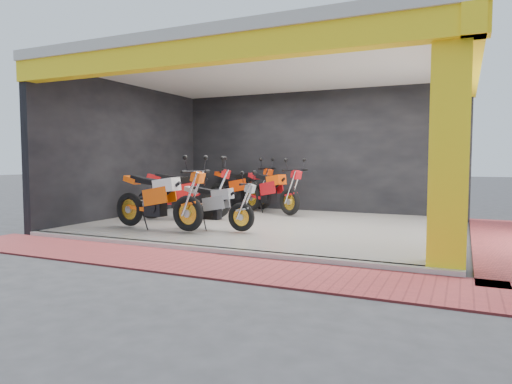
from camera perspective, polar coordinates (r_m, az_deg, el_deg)
ground at (r=8.62m, az=-3.08°, el=-6.32°), size 80.00×80.00×0.00m
showroom_floor at (r=10.41m, az=2.05°, el=-4.26°), size 8.00×6.00×0.10m
showroom_ceiling at (r=10.50m, az=2.10°, el=15.29°), size 8.40×6.40×0.20m
back_wall at (r=13.22m, az=7.24°, el=4.86°), size 8.20×0.20×3.50m
left_wall at (r=12.46m, az=-15.69°, el=4.80°), size 0.20×6.20×3.50m
corner_column at (r=6.77m, az=23.04°, el=5.43°), size 0.50×0.50×3.50m
header_beam_front at (r=7.81m, az=-6.74°, el=16.96°), size 8.40×0.30×0.40m
header_beam_right at (r=9.67m, az=25.29°, el=14.08°), size 0.30×6.40×0.40m
floor_kerb at (r=7.74m, az=-6.62°, el=-7.15°), size 8.00×0.20×0.10m
paver_front at (r=7.11m, az=-9.91°, el=-8.48°), size 9.00×1.40×0.03m
moto_hero at (r=9.14m, az=-8.52°, el=-0.48°), size 2.47×1.07×1.47m
moto_row_a at (r=9.08m, az=-1.86°, el=-1.39°), size 1.95×0.77×1.18m
moto_row_b at (r=11.04m, az=-5.06°, el=0.32°), size 2.57×1.79×1.48m
moto_row_c at (r=11.75m, az=4.23°, el=0.44°), size 2.49×1.80×1.43m
moto_row_d at (r=13.16m, az=0.63°, el=0.87°), size 2.47×1.19×1.45m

